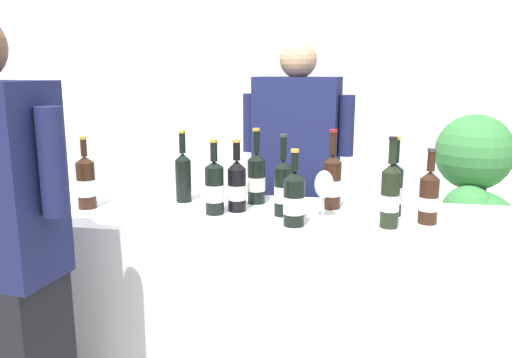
# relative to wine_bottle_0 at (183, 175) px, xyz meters

# --- Properties ---
(wall_back) EXTENTS (8.00, 0.10, 2.80)m
(wall_back) POSITION_rel_wine_bottle_0_xyz_m (0.37, 2.46, 0.31)
(wall_back) COLOR silver
(wall_back) RESTS_ON ground_plane
(counter) EXTENTS (2.24, 0.65, 0.97)m
(counter) POSITION_rel_wine_bottle_0_xyz_m (0.37, -0.14, -0.61)
(counter) COLOR white
(counter) RESTS_ON ground_plane
(wine_bottle_0) EXTENTS (0.07, 0.07, 0.33)m
(wine_bottle_0) POSITION_rel_wine_bottle_0_xyz_m (0.00, 0.00, 0.00)
(wine_bottle_0) COLOR black
(wine_bottle_0) RESTS_ON counter
(wine_bottle_1) EXTENTS (0.07, 0.07, 0.33)m
(wine_bottle_1) POSITION_rel_wine_bottle_0_xyz_m (0.94, -0.06, -0.01)
(wine_bottle_1) COLOR black
(wine_bottle_1) RESTS_ON counter
(wine_bottle_2) EXTENTS (0.08, 0.08, 0.35)m
(wine_bottle_2) POSITION_rel_wine_bottle_0_xyz_m (0.68, 0.01, -0.00)
(wine_bottle_2) COLOR black
(wine_bottle_2) RESTS_ON counter
(wine_bottle_3) EXTENTS (0.07, 0.07, 0.34)m
(wine_bottle_3) POSITION_rel_wine_bottle_0_xyz_m (0.48, -0.15, -0.00)
(wine_bottle_3) COLOR black
(wine_bottle_3) RESTS_ON counter
(wine_bottle_4) EXTENTS (0.07, 0.07, 0.35)m
(wine_bottle_4) POSITION_rel_wine_bottle_0_xyz_m (0.91, -0.24, 0.00)
(wine_bottle_4) COLOR black
(wine_bottle_4) RESTS_ON counter
(wine_bottle_5) EXTENTS (0.08, 0.08, 0.31)m
(wine_bottle_5) POSITION_rel_wine_bottle_0_xyz_m (0.28, -0.11, -0.01)
(wine_bottle_5) COLOR black
(wine_bottle_5) RESTS_ON counter
(wine_bottle_6) EXTENTS (0.08, 0.08, 0.35)m
(wine_bottle_6) POSITION_rel_wine_bottle_0_xyz_m (0.34, 0.04, -0.01)
(wine_bottle_6) COLOR black
(wine_bottle_6) RESTS_ON counter
(wine_bottle_7) EXTENTS (0.08, 0.08, 0.32)m
(wine_bottle_7) POSITION_rel_wine_bottle_0_xyz_m (-0.38, -0.19, -0.01)
(wine_bottle_7) COLOR black
(wine_bottle_7) RESTS_ON counter
(wine_bottle_8) EXTENTS (0.09, 0.09, 0.30)m
(wine_bottle_8) POSITION_rel_wine_bottle_0_xyz_m (0.55, -0.28, -0.02)
(wine_bottle_8) COLOR black
(wine_bottle_8) RESTS_ON counter
(wine_bottle_9) EXTENTS (0.08, 0.08, 0.32)m
(wine_bottle_9) POSITION_rel_wine_bottle_0_xyz_m (0.20, -0.18, -0.01)
(wine_bottle_9) COLOR black
(wine_bottle_9) RESTS_ON counter
(wine_bottle_10) EXTENTS (0.08, 0.08, 0.30)m
(wine_bottle_10) POSITION_rel_wine_bottle_0_xyz_m (1.07, -0.15, -0.02)
(wine_bottle_10) COLOR black
(wine_bottle_10) RESTS_ON counter
(wine_glass) EXTENTS (0.08, 0.08, 0.20)m
(wine_glass) POSITION_rel_wine_bottle_0_xyz_m (0.65, -0.15, 0.01)
(wine_glass) COLOR silver
(wine_glass) RESTS_ON counter
(person_server) EXTENTS (0.59, 0.29, 1.72)m
(person_server) POSITION_rel_wine_bottle_0_xyz_m (0.48, 0.46, -0.26)
(person_server) COLOR black
(person_server) RESTS_ON ground_plane
(potted_shrub) EXTENTS (0.54, 0.64, 1.31)m
(potted_shrub) POSITION_rel_wine_bottle_0_xyz_m (1.51, 0.91, -0.33)
(potted_shrub) COLOR brown
(potted_shrub) RESTS_ON ground_plane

